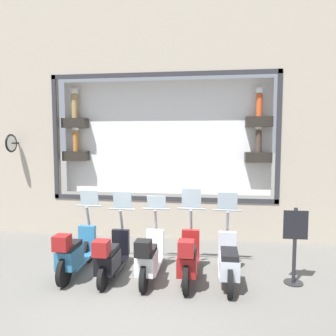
# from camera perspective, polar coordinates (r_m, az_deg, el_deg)

# --- Properties ---
(ground_plane) EXTENTS (120.00, 120.00, 0.00)m
(ground_plane) POSITION_cam_1_polar(r_m,az_deg,el_deg) (6.34, -6.09, -21.05)
(ground_plane) COLOR #66635E
(building_facade) EXTENTS (1.18, 36.00, 7.03)m
(building_facade) POSITION_cam_1_polar(r_m,az_deg,el_deg) (9.26, -0.91, 9.95)
(building_facade) COLOR #ADA08E
(building_facade) RESTS_ON ground_plane
(scooter_silver_0) EXTENTS (1.81, 0.61, 1.66)m
(scooter_silver_0) POSITION_cam_1_polar(r_m,az_deg,el_deg) (6.65, 10.49, -15.70)
(scooter_silver_0) COLOR black
(scooter_silver_0) RESTS_ON ground_plane
(scooter_red_1) EXTENTS (1.81, 0.60, 1.72)m
(scooter_red_1) POSITION_cam_1_polar(r_m,az_deg,el_deg) (6.58, 3.54, -15.35)
(scooter_red_1) COLOR black
(scooter_red_1) RESTS_ON ground_plane
(scooter_white_2) EXTENTS (1.80, 0.61, 1.55)m
(scooter_white_2) POSITION_cam_1_polar(r_m,az_deg,el_deg) (6.68, -3.34, -15.26)
(scooter_white_2) COLOR black
(scooter_white_2) RESTS_ON ground_plane
(scooter_black_3) EXTENTS (1.79, 0.60, 1.62)m
(scooter_black_3) POSITION_cam_1_polar(r_m,az_deg,el_deg) (6.86, -9.92, -14.89)
(scooter_black_3) COLOR black
(scooter_black_3) RESTS_ON ground_plane
(scooter_teal_4) EXTENTS (1.81, 0.60, 1.63)m
(scooter_teal_4) POSITION_cam_1_polar(r_m,az_deg,el_deg) (7.12, -15.99, -13.95)
(scooter_teal_4) COLOR black
(scooter_teal_4) RESTS_ON ground_plane
(shop_sign_post) EXTENTS (0.36, 0.45, 1.49)m
(shop_sign_post) POSITION_cam_1_polar(r_m,az_deg,el_deg) (6.87, 21.21, -12.19)
(shop_sign_post) COLOR #232326
(shop_sign_post) RESTS_ON ground_plane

